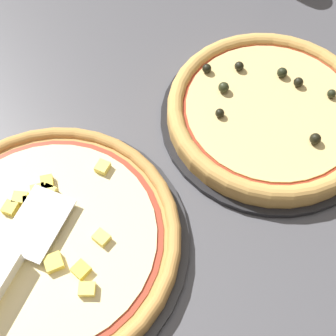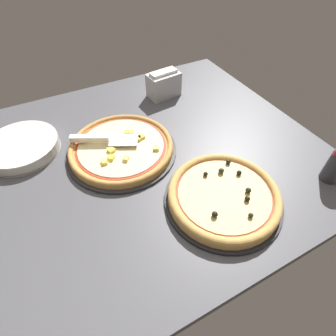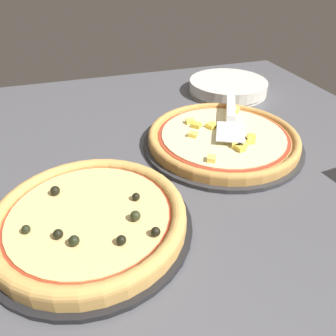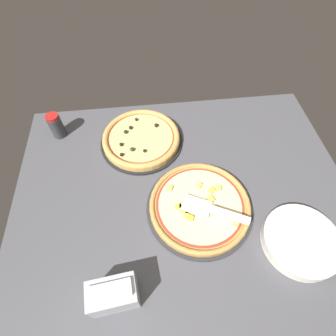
{
  "view_description": "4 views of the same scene",
  "coord_description": "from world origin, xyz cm",
  "px_view_note": "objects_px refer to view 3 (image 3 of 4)",
  "views": [
    {
      "loc": [
        30.88,
        10.35,
        62.09
      ],
      "look_at": [
        -4.77,
        13.0,
        3.0
      ],
      "focal_mm": 50.0,
      "sensor_mm": 36.0,
      "label": 1
    },
    {
      "loc": [
        22.17,
        64.44,
        64.71
      ],
      "look_at": [
        -4.77,
        13.0,
        3.0
      ],
      "focal_mm": 28.0,
      "sensor_mm": 36.0,
      "label": 2
    },
    {
      "loc": [
        -58.02,
        30.06,
        41.42
      ],
      "look_at": [
        -4.77,
        13.0,
        3.0
      ],
      "focal_mm": 35.0,
      "sensor_mm": 36.0,
      "label": 3
    },
    {
      "loc": [
        -11.55,
        -45.84,
        87.88
      ],
      "look_at": [
        -4.77,
        13.0,
        3.0
      ],
      "focal_mm": 28.0,
      "sensor_mm": 36.0,
      "label": 4
    }
  ],
  "objects_px": {
    "pizza_back": "(90,217)",
    "serving_spatula": "(231,113)",
    "plate_stack": "(228,87)",
    "pizza_front": "(223,137)"
  },
  "relations": [
    {
      "from": "pizza_back",
      "to": "plate_stack",
      "type": "relative_size",
      "value": 1.3
    },
    {
      "from": "serving_spatula",
      "to": "pizza_back",
      "type": "bearing_deg",
      "value": 123.37
    },
    {
      "from": "pizza_back",
      "to": "serving_spatula",
      "type": "bearing_deg",
      "value": -56.63
    },
    {
      "from": "pizza_back",
      "to": "serving_spatula",
      "type": "height_order",
      "value": "serving_spatula"
    },
    {
      "from": "serving_spatula",
      "to": "plate_stack",
      "type": "relative_size",
      "value": 0.9
    },
    {
      "from": "pizza_front",
      "to": "serving_spatula",
      "type": "distance_m",
      "value": 0.09
    },
    {
      "from": "plate_stack",
      "to": "pizza_back",
      "type": "bearing_deg",
      "value": 134.58
    },
    {
      "from": "pizza_front",
      "to": "serving_spatula",
      "type": "bearing_deg",
      "value": -37.47
    },
    {
      "from": "pizza_front",
      "to": "serving_spatula",
      "type": "xyz_separation_m",
      "value": [
        0.07,
        -0.05,
        0.03
      ]
    },
    {
      "from": "pizza_front",
      "to": "pizza_back",
      "type": "bearing_deg",
      "value": 119.28
    }
  ]
}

